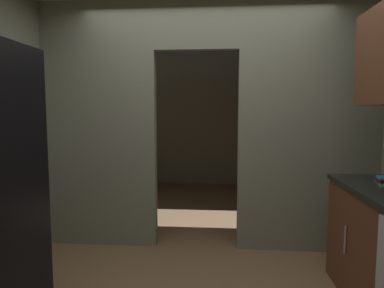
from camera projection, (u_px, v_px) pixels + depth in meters
name	position (u px, v px, depth m)	size (l,w,h in m)	color
kitchen_partition	(209.00, 120.00, 3.57)	(3.51, 0.12, 2.59)	gray
adjoining_room_shell	(212.00, 121.00, 5.73)	(3.51, 3.25, 2.59)	gray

